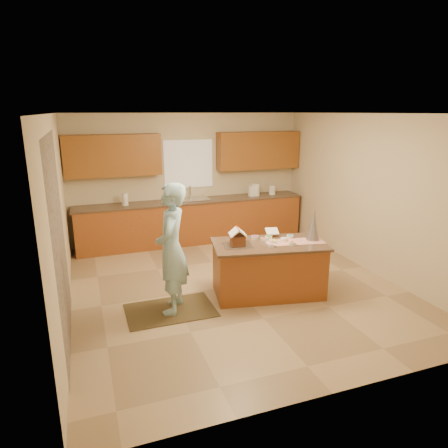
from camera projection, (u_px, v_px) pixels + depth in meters
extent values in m
plane|color=tan|center=(234.00, 286.00, 6.53)|extent=(5.50, 5.50, 0.00)
plane|color=silver|center=(235.00, 113.00, 5.80)|extent=(5.50, 5.50, 0.00)
plane|color=beige|center=(188.00, 178.00, 8.66)|extent=(5.50, 5.50, 0.00)
plane|color=beige|center=(343.00, 268.00, 3.68)|extent=(5.50, 5.50, 0.00)
plane|color=beige|center=(59.00, 219.00, 5.36)|extent=(5.50, 5.50, 0.00)
plane|color=beige|center=(369.00, 194.00, 6.98)|extent=(5.50, 5.50, 0.00)
plane|color=gray|center=(60.00, 244.00, 4.66)|extent=(0.00, 2.50, 2.50)
cube|color=white|center=(188.00, 164.00, 8.55)|extent=(1.05, 0.03, 1.00)
cube|color=#9A4620|center=(193.00, 222.00, 8.64)|extent=(4.80, 0.60, 0.88)
cube|color=brown|center=(193.00, 201.00, 8.51)|extent=(4.85, 0.63, 0.04)
cube|color=#915A1F|center=(113.00, 155.00, 7.85)|extent=(1.85, 0.35, 0.80)
cube|color=#915A1F|center=(258.00, 150.00, 8.85)|extent=(1.85, 0.35, 0.80)
cube|color=silver|center=(193.00, 202.00, 8.51)|extent=(0.70, 0.45, 0.12)
cylinder|color=silver|center=(190.00, 192.00, 8.63)|extent=(0.03, 0.03, 0.28)
cube|color=#9A4620|center=(268.00, 270.00, 6.16)|extent=(1.73, 1.09, 0.79)
cube|color=brown|center=(269.00, 244.00, 6.05)|extent=(1.81, 1.17, 0.04)
cube|color=#AF1E0C|center=(295.00, 242.00, 6.10)|extent=(0.94, 0.48, 0.01)
cube|color=silver|center=(238.00, 245.00, 5.92)|extent=(0.46, 0.37, 0.02)
cube|color=white|center=(272.00, 231.00, 6.37)|extent=(0.22, 0.19, 0.08)
cone|color=#B2B4BF|center=(313.00, 225.00, 6.13)|extent=(0.23, 0.23, 0.49)
cube|color=black|center=(170.00, 310.00, 5.72)|extent=(1.23, 0.80, 0.01)
imported|color=#9ECEE1|center=(172.00, 249.00, 5.49)|extent=(0.66, 0.78, 1.82)
cylinder|color=white|center=(252.00, 191.00, 8.92)|extent=(0.16, 0.16, 0.22)
cylinder|color=white|center=(255.00, 190.00, 8.94)|extent=(0.18, 0.18, 0.27)
cylinder|color=white|center=(272.00, 190.00, 9.08)|extent=(0.14, 0.14, 0.20)
cylinder|color=white|center=(125.00, 199.00, 8.02)|extent=(0.11, 0.11, 0.24)
cube|color=maroon|center=(238.00, 240.00, 5.90)|extent=(0.23, 0.25, 0.14)
cube|color=white|center=(234.00, 232.00, 5.86)|extent=(0.17, 0.27, 0.11)
cube|color=white|center=(242.00, 232.00, 5.88)|extent=(0.17, 0.27, 0.11)
cylinder|color=red|center=(238.00, 228.00, 5.86)|extent=(0.06, 0.25, 0.02)
cylinder|color=#EDFF28|center=(273.00, 242.00, 6.04)|extent=(0.11, 0.11, 0.05)
cylinder|color=pink|center=(272.00, 245.00, 5.87)|extent=(0.11, 0.11, 0.05)
cylinder|color=purple|center=(255.00, 237.00, 6.24)|extent=(0.11, 0.11, 0.05)
cylinder|color=green|center=(268.00, 238.00, 6.22)|extent=(0.11, 0.11, 0.05)
cylinder|color=orange|center=(292.00, 243.00, 5.95)|extent=(0.11, 0.11, 0.05)
cylinder|color=#3399C2|center=(290.00, 237.00, 6.28)|extent=(0.11, 0.11, 0.05)
cylinder|color=white|center=(284.00, 240.00, 6.13)|extent=(0.11, 0.11, 0.05)
cylinder|color=#C85F23|center=(264.00, 239.00, 6.15)|extent=(0.11, 0.11, 0.05)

